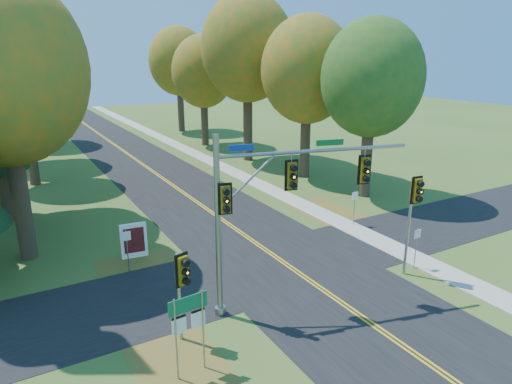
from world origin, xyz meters
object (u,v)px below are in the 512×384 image
route_sign_cluster (189,319)px  info_kiosk (134,241)px  traffic_mast (268,199)px  east_signal_pole (414,201)px

route_sign_cluster → info_kiosk: route_sign_cluster is taller
traffic_mast → east_signal_pole: 7.41m
info_kiosk → route_sign_cluster: bearing=-88.4°
traffic_mast → east_signal_pole: traffic_mast is taller
info_kiosk → east_signal_pole: bearing=-31.9°
traffic_mast → east_signal_pole: bearing=6.3°
traffic_mast → info_kiosk: (-3.48, 7.67, -3.85)m
east_signal_pole → traffic_mast: bearing=-179.7°
route_sign_cluster → info_kiosk: 10.05m
traffic_mast → route_sign_cluster: 5.61m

